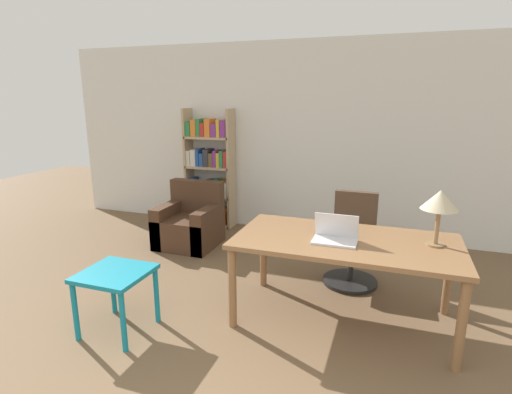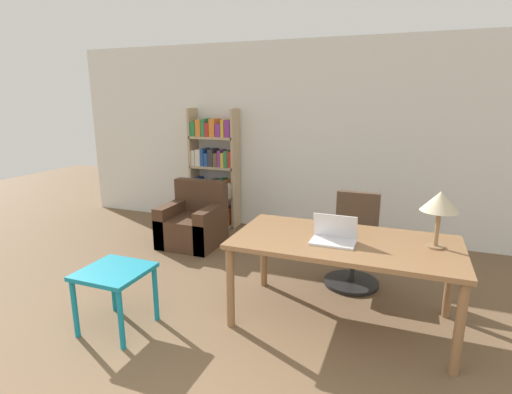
# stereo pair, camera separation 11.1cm
# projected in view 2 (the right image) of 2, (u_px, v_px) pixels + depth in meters

# --- Properties ---
(wall_back) EXTENTS (8.00, 0.06, 2.70)m
(wall_back) POSITION_uv_depth(u_px,v_px,m) (323.00, 140.00, 5.56)
(wall_back) COLOR white
(wall_back) RESTS_ON ground_plane
(desk) EXTENTS (1.87, 0.96, 0.76)m
(desk) POSITION_uv_depth(u_px,v_px,m) (344.00, 249.00, 3.38)
(desk) COLOR olive
(desk) RESTS_ON ground_plane
(laptop) EXTENTS (0.36, 0.23, 0.23)m
(laptop) POSITION_uv_depth(u_px,v_px,m) (334.00, 236.00, 3.30)
(laptop) COLOR silver
(laptop) RESTS_ON desk
(table_lamp) EXTENTS (0.29, 0.29, 0.46)m
(table_lamp) POSITION_uv_depth(u_px,v_px,m) (440.00, 203.00, 3.12)
(table_lamp) COLOR olive
(table_lamp) RESTS_ON desk
(office_chair) EXTENTS (0.57, 0.57, 0.96)m
(office_chair) POSITION_uv_depth(u_px,v_px,m) (354.00, 245.00, 4.20)
(office_chair) COLOR black
(office_chair) RESTS_ON ground_plane
(side_table_blue) EXTENTS (0.53, 0.53, 0.54)m
(side_table_blue) POSITION_uv_depth(u_px,v_px,m) (115.00, 280.00, 3.33)
(side_table_blue) COLOR teal
(side_table_blue) RESTS_ON ground_plane
(armchair) EXTENTS (0.75, 0.71, 0.84)m
(armchair) POSITION_uv_depth(u_px,v_px,m) (193.00, 224.00, 5.36)
(armchair) COLOR #472D1E
(armchair) RESTS_ON ground_plane
(bookshelf) EXTENTS (0.74, 0.28, 1.78)m
(bookshelf) POSITION_uv_depth(u_px,v_px,m) (214.00, 172.00, 6.07)
(bookshelf) COLOR tan
(bookshelf) RESTS_ON ground_plane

